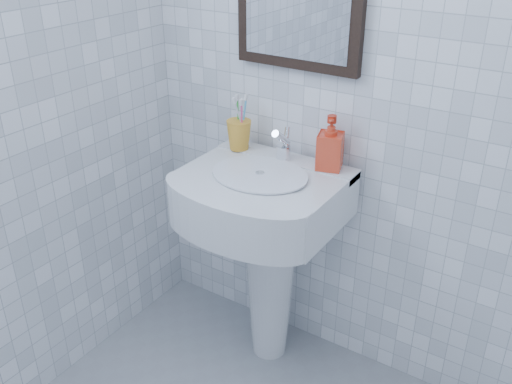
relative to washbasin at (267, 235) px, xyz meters
The scene contains 5 objects.
wall_back 0.80m from the washbasin, 25.93° to the left, with size 2.20×0.02×2.50m, color white.
washbasin is the anchor object (origin of this frame).
faucet 0.36m from the washbasin, 90.00° to the left, with size 0.06×0.12×0.14m.
toothbrush_cup 0.42m from the washbasin, 152.65° to the left, with size 0.10×0.10×0.12m, color gold, non-canonical shape.
soap_dispenser 0.46m from the washbasin, 35.98° to the left, with size 0.09×0.09×0.20m, color red.
Camera 1 is at (0.58, -0.66, 1.80)m, focal length 40.00 mm.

